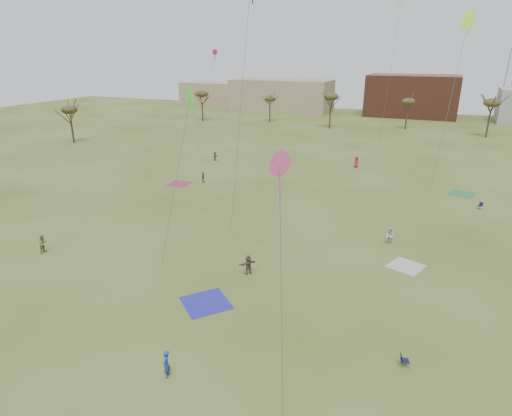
% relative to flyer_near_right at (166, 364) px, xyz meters
% --- Properties ---
extents(ground, '(260.00, 260.00, 0.00)m').
position_rel_flyer_near_right_xyz_m(ground, '(-0.83, 3.63, -0.92)').
color(ground, '#3F541A').
rests_on(ground, ground).
extents(flyer_near_right, '(0.65, 0.78, 1.83)m').
position_rel_flyer_near_right_xyz_m(flyer_near_right, '(0.00, 0.00, 0.00)').
color(flyer_near_right, '#213E98').
rests_on(flyer_near_right, ground).
extents(spectator_fore_b, '(0.80, 0.98, 1.88)m').
position_rel_flyer_near_right_xyz_m(spectator_fore_b, '(-20.79, 9.67, 0.02)').
color(spectator_fore_b, olive).
rests_on(spectator_fore_b, ground).
extents(spectator_fore_c, '(1.42, 1.62, 1.77)m').
position_rel_flyer_near_right_xyz_m(spectator_fore_c, '(-0.71, 13.62, -0.03)').
color(spectator_fore_c, brown).
rests_on(spectator_fore_c, ground).
extents(spectator_mid_d, '(0.62, 1.04, 1.66)m').
position_rel_flyer_near_right_xyz_m(spectator_mid_d, '(-18.40, 36.58, -0.09)').
color(spectator_mid_d, '#7F3A8C').
rests_on(spectator_mid_d, ground).
extents(spectator_mid_e, '(1.09, 1.00, 1.81)m').
position_rel_flyer_near_right_xyz_m(spectator_mid_e, '(9.99, 24.93, -0.01)').
color(spectator_mid_e, silver).
rests_on(spectator_mid_e, ground).
extents(flyer_far_a, '(1.45, 1.25, 1.57)m').
position_rel_flyer_near_right_xyz_m(flyer_far_a, '(-23.40, 49.65, -0.13)').
color(flyer_far_a, '#236943').
rests_on(flyer_far_a, ground).
extents(flyer_far_b, '(1.09, 1.05, 1.88)m').
position_rel_flyer_near_right_xyz_m(flyer_far_b, '(0.97, 54.68, 0.02)').
color(flyer_far_b, '#A91D30').
rests_on(flyer_far_b, ground).
extents(blanket_blue, '(4.79, 4.79, 0.03)m').
position_rel_flyer_near_right_xyz_m(blanket_blue, '(-1.83, 8.00, -0.91)').
color(blanket_blue, '#2729AB').
rests_on(blanket_blue, ground).
extents(blanket_cream, '(3.58, 3.58, 0.03)m').
position_rel_flyer_near_right_xyz_m(blanket_cream, '(12.03, 20.54, -0.91)').
color(blanket_cream, beige).
rests_on(blanket_cream, ground).
extents(blanket_plum, '(3.21, 3.21, 0.03)m').
position_rel_flyer_near_right_xyz_m(blanket_plum, '(-21.39, 34.62, -0.91)').
color(blanket_plum, '#962E4E').
rests_on(blanket_plum, ground).
extents(blanket_olive, '(3.71, 3.71, 0.03)m').
position_rel_flyer_near_right_xyz_m(blanket_olive, '(17.21, 45.91, -0.91)').
color(blanket_olive, '#2D7C45').
rests_on(blanket_olive, ground).
extents(camp_chair_center, '(0.67, 0.64, 0.87)m').
position_rel_flyer_near_right_xyz_m(camp_chair_center, '(13.11, 6.57, -0.66)').
color(camp_chair_center, '#141335').
rests_on(camp_chair_center, ground).
extents(camp_chair_right, '(0.73, 0.74, 0.87)m').
position_rel_flyer_near_right_xyz_m(camp_chair_right, '(19.09, 40.08, -0.66)').
color(camp_chair_right, '#141537').
rests_on(camp_chair_right, ground).
extents(kites_aloft, '(77.71, 71.34, 26.87)m').
position_rel_flyer_near_right_xyz_m(kites_aloft, '(1.53, 30.45, 20.57)').
color(kites_aloft, '#E83F1B').
rests_on(kites_aloft, ground).
extents(tree_line, '(117.44, 49.32, 8.91)m').
position_rel_flyer_near_right_xyz_m(tree_line, '(-3.68, 82.75, 6.17)').
color(tree_line, '#3A2B1E').
rests_on(tree_line, ground).
extents(building_tan, '(32.00, 14.00, 10.00)m').
position_rel_flyer_near_right_xyz_m(building_tan, '(-35.83, 118.63, 4.08)').
color(building_tan, '#937F60').
rests_on(building_tan, ground).
extents(building_brick, '(26.00, 16.00, 12.00)m').
position_rel_flyer_near_right_xyz_m(building_brick, '(4.17, 123.63, 5.08)').
color(building_brick, brown).
rests_on(building_brick, ground).
extents(building_tan_west, '(20.00, 12.00, 8.00)m').
position_rel_flyer_near_right_xyz_m(building_tan_west, '(-65.83, 125.63, 3.08)').
color(building_tan_west, '#937F60').
rests_on(building_tan_west, ground).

